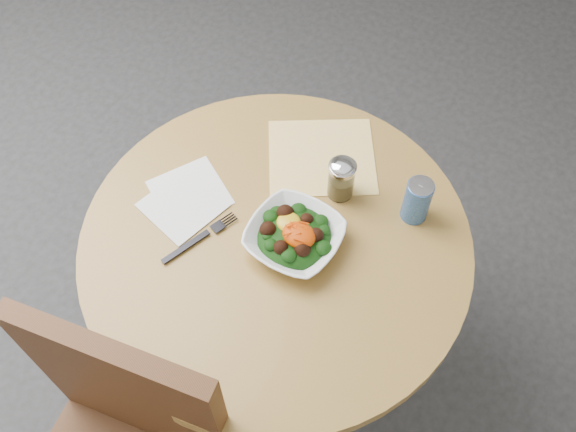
{
  "coord_description": "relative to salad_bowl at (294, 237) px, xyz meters",
  "views": [
    {
      "loc": [
        0.42,
        -0.63,
        2.0
      ],
      "look_at": [
        0.01,
        0.03,
        0.81
      ],
      "focal_mm": 40.0,
      "sensor_mm": 36.0,
      "label": 1
    }
  ],
  "objects": [
    {
      "name": "beverage_can",
      "position": [
        0.2,
        0.21,
        0.03
      ],
      "size": [
        0.06,
        0.06,
        0.12
      ],
      "color": "navy",
      "rests_on": "table"
    },
    {
      "name": "ground",
      "position": [
        -0.04,
        -0.01,
        -0.78
      ],
      "size": [
        6.0,
        6.0,
        0.0
      ],
      "primitive_type": "plane",
      "color": "#2A2A2C",
      "rests_on": "ground"
    },
    {
      "name": "spice_shaker",
      "position": [
        0.02,
        0.18,
        0.03
      ],
      "size": [
        0.07,
        0.07,
        0.12
      ],
      "color": "silver",
      "rests_on": "table"
    },
    {
      "name": "table",
      "position": [
        -0.04,
        -0.01,
        -0.23
      ],
      "size": [
        0.9,
        0.9,
        0.75
      ],
      "color": "black",
      "rests_on": "ground"
    },
    {
      "name": "salad_bowl",
      "position": [
        0.0,
        0.0,
        0.0
      ],
      "size": [
        0.21,
        0.21,
        0.08
      ],
      "color": "white",
      "rests_on": "table"
    },
    {
      "name": "fork",
      "position": [
        -0.19,
        -0.1,
        -0.02
      ],
      "size": [
        0.09,
        0.19,
        0.0
      ],
      "color": "black",
      "rests_on": "table"
    },
    {
      "name": "paper_napkins",
      "position": [
        -0.28,
        -0.03,
        -0.03
      ],
      "size": [
        0.22,
        0.25,
        0.0
      ],
      "color": "white",
      "rests_on": "table"
    },
    {
      "name": "cloth_napkin",
      "position": [
        -0.07,
        0.25,
        -0.03
      ],
      "size": [
        0.35,
        0.34,
        0.0
      ],
      "primitive_type": "cube",
      "rotation": [
        0.0,
        0.0,
        0.57
      ],
      "color": "#FDAE0D",
      "rests_on": "table"
    }
  ]
}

